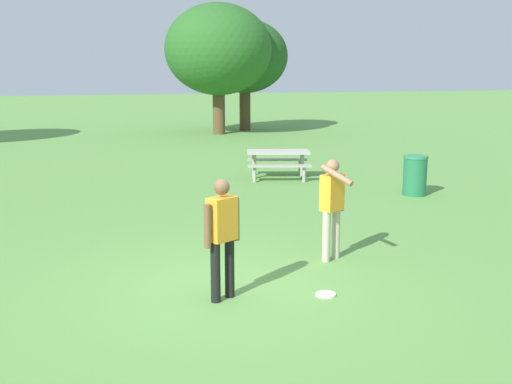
{
  "coord_description": "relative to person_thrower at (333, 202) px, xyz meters",
  "views": [
    {
      "loc": [
        -1.72,
        -8.22,
        3.09
      ],
      "look_at": [
        0.92,
        1.84,
        1.0
      ],
      "focal_mm": 44.55,
      "sensor_mm": 36.0,
      "label": 1
    }
  ],
  "objects": [
    {
      "name": "tree_broad_center",
      "position": [
        1.99,
        18.99,
        2.77
      ],
      "size": [
        4.74,
        4.74,
        5.76
      ],
      "color": "brown",
      "rests_on": "ground"
    },
    {
      "name": "picnic_table_far",
      "position": [
        1.31,
        7.37,
        -0.4
      ],
      "size": [
        1.98,
        1.77,
        0.77
      ],
      "color": "#B2ADA3",
      "rests_on": "ground"
    },
    {
      "name": "person_catcher",
      "position": [
        -2.05,
        -1.27,
        -0.02
      ],
      "size": [
        0.53,
        0.39,
        1.64
      ],
      "color": "black",
      "rests_on": "ground"
    },
    {
      "name": "frisbee",
      "position": [
        -0.66,
        -1.49,
        -0.95
      ],
      "size": [
        0.28,
        0.28,
        0.03
      ],
      "primitive_type": "cylinder",
      "color": "white",
      "rests_on": "ground"
    },
    {
      "name": "person_thrower",
      "position": [
        0.0,
        0.0,
        0.0
      ],
      "size": [
        0.53,
        0.83,
        1.64
      ],
      "color": "#B7AD93",
      "rests_on": "ground"
    },
    {
      "name": "ground_plane",
      "position": [
        -1.94,
        -0.97,
        -0.96
      ],
      "size": [
        120.0,
        120.0,
        0.0
      ],
      "primitive_type": "plane",
      "color": "#609947"
    },
    {
      "name": "trash_can_beside_table",
      "position": [
        3.83,
        4.34,
        -0.48
      ],
      "size": [
        0.59,
        0.59,
        0.96
      ],
      "color": "#237047",
      "rests_on": "ground"
    },
    {
      "name": "tree_far_right",
      "position": [
        3.5,
        20.23,
        2.49
      ],
      "size": [
        4.02,
        4.02,
        5.19
      ],
      "color": "#4C3823",
      "rests_on": "ground"
    }
  ]
}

